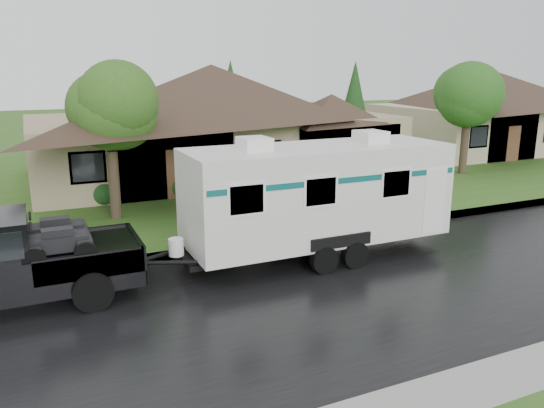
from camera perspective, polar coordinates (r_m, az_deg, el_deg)
The scene contains 10 objects.
ground at distance 15.42m, azimuth 3.38°, elevation -6.60°, with size 140.00×140.00×0.00m, color #2F581B.
road at distance 13.82m, azimuth 7.31°, elevation -9.23°, with size 140.00×8.00×0.01m, color black.
curb at distance 17.30m, azimuth -0.12°, elevation -3.97°, with size 140.00×0.50×0.15m, color gray.
lawn at distance 29.04m, azimuth -10.63°, elevation 3.27°, with size 140.00×26.00×0.15m, color #2F581B.
house_main at distance 28.12m, azimuth -5.77°, elevation 10.32°, with size 19.44×10.80×6.90m.
house_neighbor at distance 39.77m, azimuth 22.78°, elevation 10.04°, with size 15.12×9.72×6.45m.
tree_left_green at distance 19.82m, azimuth -17.17°, elevation 9.61°, with size 3.44×3.44×5.69m.
tree_right_green at distance 29.46m, azimuth 20.40°, elevation 10.84°, with size 3.51×3.51×5.81m.
shrub_row at distance 24.19m, azimuth -2.74°, elevation 2.71°, with size 13.60×1.00×1.00m.
travel_trailer at distance 15.65m, azimuth 4.93°, elevation 1.21°, with size 8.26×2.90×3.71m.
Camera 1 is at (-6.82, -12.70, 5.48)m, focal length 35.00 mm.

